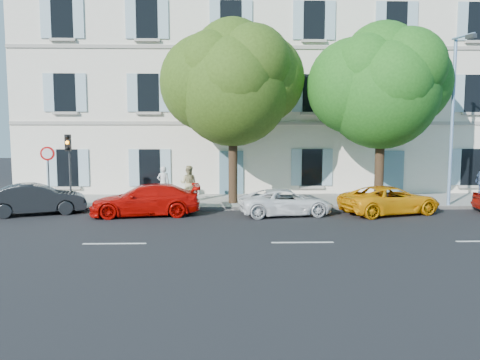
{
  "coord_description": "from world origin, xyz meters",
  "views": [
    {
      "loc": [
        -2.4,
        -18.65,
        3.55
      ],
      "look_at": [
        -1.85,
        2.0,
        1.4
      ],
      "focal_mm": 35.0,
      "sensor_mm": 36.0,
      "label": 1
    }
  ],
  "objects_px": {
    "tree_left": "(233,89)",
    "road_sign": "(48,163)",
    "car_white_coupe": "(286,202)",
    "tree_right": "(382,92)",
    "car_dark_sedan": "(37,199)",
    "car_yellow_supercar": "(390,200)",
    "car_red_coupe": "(146,200)",
    "pedestrian_b": "(189,183)",
    "traffic_light": "(69,154)",
    "pedestrian_a": "(163,183)",
    "street_lamp": "(454,112)"
  },
  "relations": [
    {
      "from": "car_red_coupe",
      "to": "car_white_coupe",
      "type": "height_order",
      "value": "car_red_coupe"
    },
    {
      "from": "car_yellow_supercar",
      "to": "car_dark_sedan",
      "type": "bearing_deg",
      "value": 71.59
    },
    {
      "from": "car_red_coupe",
      "to": "tree_right",
      "type": "height_order",
      "value": "tree_right"
    },
    {
      "from": "car_red_coupe",
      "to": "car_yellow_supercar",
      "type": "distance_m",
      "value": 10.47
    },
    {
      "from": "car_white_coupe",
      "to": "tree_left",
      "type": "xyz_separation_m",
      "value": [
        -2.23,
        2.56,
        4.97
      ]
    },
    {
      "from": "tree_right",
      "to": "car_dark_sedan",
      "type": "bearing_deg",
      "value": -173.89
    },
    {
      "from": "traffic_light",
      "to": "car_yellow_supercar",
      "type": "bearing_deg",
      "value": -7.04
    },
    {
      "from": "pedestrian_a",
      "to": "traffic_light",
      "type": "bearing_deg",
      "value": 9.67
    },
    {
      "from": "pedestrian_b",
      "to": "tree_right",
      "type": "bearing_deg",
      "value": -177.78
    },
    {
      "from": "car_dark_sedan",
      "to": "car_yellow_supercar",
      "type": "distance_m",
      "value": 15.18
    },
    {
      "from": "tree_right",
      "to": "road_sign",
      "type": "relative_size",
      "value": 2.97
    },
    {
      "from": "road_sign",
      "to": "tree_right",
      "type": "bearing_deg",
      "value": 1.57
    },
    {
      "from": "tree_right",
      "to": "pedestrian_b",
      "type": "xyz_separation_m",
      "value": [
        -9.03,
        1.08,
        -4.32
      ]
    },
    {
      "from": "car_dark_sedan",
      "to": "pedestrian_a",
      "type": "bearing_deg",
      "value": -78.07
    },
    {
      "from": "car_dark_sedan",
      "to": "pedestrian_b",
      "type": "relative_size",
      "value": 2.32
    },
    {
      "from": "car_dark_sedan",
      "to": "car_yellow_supercar",
      "type": "height_order",
      "value": "car_dark_sedan"
    },
    {
      "from": "car_dark_sedan",
      "to": "pedestrian_a",
      "type": "xyz_separation_m",
      "value": [
        5.0,
        3.08,
        0.33
      ]
    },
    {
      "from": "car_dark_sedan",
      "to": "car_white_coupe",
      "type": "relative_size",
      "value": 1.0
    },
    {
      "from": "pedestrian_b",
      "to": "road_sign",
      "type": "bearing_deg",
      "value": 22.69
    },
    {
      "from": "road_sign",
      "to": "pedestrian_b",
      "type": "xyz_separation_m",
      "value": [
        6.19,
        1.5,
        -1.1
      ]
    },
    {
      "from": "traffic_light",
      "to": "pedestrian_a",
      "type": "bearing_deg",
      "value": 21.26
    },
    {
      "from": "pedestrian_a",
      "to": "car_white_coupe",
      "type": "bearing_deg",
      "value": 136.65
    },
    {
      "from": "tree_left",
      "to": "pedestrian_b",
      "type": "relative_size",
      "value": 4.81
    },
    {
      "from": "car_white_coupe",
      "to": "car_yellow_supercar",
      "type": "distance_m",
      "value": 4.51
    },
    {
      "from": "tree_right",
      "to": "street_lamp",
      "type": "xyz_separation_m",
      "value": [
        3.13,
        -0.62,
        -0.91
      ]
    },
    {
      "from": "tree_left",
      "to": "road_sign",
      "type": "height_order",
      "value": "tree_left"
    },
    {
      "from": "car_white_coupe",
      "to": "pedestrian_b",
      "type": "xyz_separation_m",
      "value": [
        -4.4,
        3.15,
        0.46
      ]
    },
    {
      "from": "tree_left",
      "to": "tree_right",
      "type": "height_order",
      "value": "tree_left"
    },
    {
      "from": "tree_right",
      "to": "traffic_light",
      "type": "bearing_deg",
      "value": -179.45
    },
    {
      "from": "car_yellow_supercar",
      "to": "tree_right",
      "type": "distance_m",
      "value": 5.11
    },
    {
      "from": "car_dark_sedan",
      "to": "pedestrian_b",
      "type": "distance_m",
      "value": 6.85
    },
    {
      "from": "car_white_coupe",
      "to": "tree_right",
      "type": "xyz_separation_m",
      "value": [
        4.63,
        2.07,
        4.79
      ]
    },
    {
      "from": "car_red_coupe",
      "to": "car_dark_sedan",
      "type": "bearing_deg",
      "value": -100.93
    },
    {
      "from": "traffic_light",
      "to": "pedestrian_b",
      "type": "relative_size",
      "value": 1.88
    },
    {
      "from": "car_red_coupe",
      "to": "tree_left",
      "type": "relative_size",
      "value": 0.55
    },
    {
      "from": "car_dark_sedan",
      "to": "pedestrian_a",
      "type": "height_order",
      "value": "pedestrian_a"
    },
    {
      "from": "tree_right",
      "to": "street_lamp",
      "type": "height_order",
      "value": "tree_right"
    },
    {
      "from": "car_red_coupe",
      "to": "car_white_coupe",
      "type": "xyz_separation_m",
      "value": [
        5.96,
        -0.08,
        -0.11
      ]
    },
    {
      "from": "tree_right",
      "to": "pedestrian_b",
      "type": "bearing_deg",
      "value": 173.15
    },
    {
      "from": "tree_right",
      "to": "traffic_light",
      "type": "height_order",
      "value": "tree_right"
    },
    {
      "from": "car_red_coupe",
      "to": "car_yellow_supercar",
      "type": "height_order",
      "value": "car_red_coupe"
    },
    {
      "from": "car_dark_sedan",
      "to": "road_sign",
      "type": "distance_m",
      "value": 1.9
    },
    {
      "from": "car_red_coupe",
      "to": "street_lamp",
      "type": "distance_m",
      "value": 14.31
    },
    {
      "from": "car_white_coupe",
      "to": "traffic_light",
      "type": "height_order",
      "value": "traffic_light"
    },
    {
      "from": "street_lamp",
      "to": "car_white_coupe",
      "type": "bearing_deg",
      "value": -169.42
    },
    {
      "from": "car_red_coupe",
      "to": "traffic_light",
      "type": "xyz_separation_m",
      "value": [
        -3.78,
        1.85,
        1.85
      ]
    },
    {
      "from": "tree_left",
      "to": "road_sign",
      "type": "xyz_separation_m",
      "value": [
        -8.36,
        -0.91,
        -3.42
      ]
    },
    {
      "from": "traffic_light",
      "to": "road_sign",
      "type": "xyz_separation_m",
      "value": [
        -0.85,
        -0.28,
        -0.4
      ]
    },
    {
      "from": "tree_right",
      "to": "street_lamp",
      "type": "relative_size",
      "value": 1.07
    },
    {
      "from": "tree_right",
      "to": "road_sign",
      "type": "bearing_deg",
      "value": -178.43
    }
  ]
}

